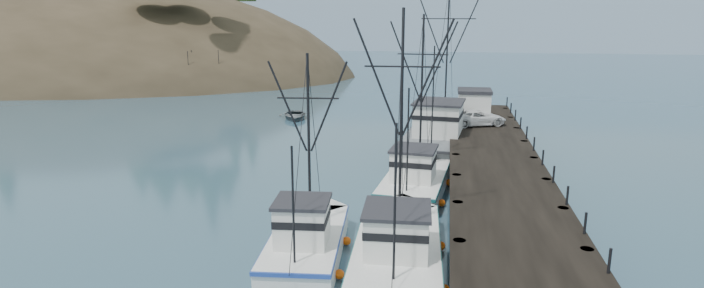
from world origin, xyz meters
name	(u,v)px	position (x,y,z in m)	size (l,w,h in m)	color
ground	(203,272)	(0.00, 0.00, 0.00)	(400.00, 400.00, 0.00)	#2C4D62
pier	(494,160)	(14.00, 16.00, 1.69)	(6.00, 44.00, 2.00)	black
headland	(29,93)	(-74.95, 78.61, -4.55)	(134.80, 78.00, 51.00)	#382D1E
distant_ridge	(446,48)	(10.00, 170.00, 0.00)	(360.00, 40.00, 26.00)	#9EB2C6
distant_ridge_far	(314,44)	(-40.00, 185.00, 0.00)	(180.00, 25.00, 18.00)	silver
moored_sailboats	(186,86)	(-30.15, 59.27, 0.33)	(22.68, 15.48, 6.35)	white
trawler_near	(398,245)	(8.62, 2.65, 0.82)	(4.43, 12.06, 12.10)	white
trawler_mid	(308,239)	(4.23, 2.66, 0.82)	(4.11, 10.00, 10.05)	white
trawler_far	(417,178)	(8.88, 13.70, 0.82)	(4.66, 11.64, 11.80)	white
work_vessel	(441,136)	(10.31, 25.33, 1.23)	(6.88, 17.72, 14.46)	slate
pier_shed	(474,104)	(13.11, 29.14, 3.42)	(3.00, 3.20, 2.80)	silver
pickup_truck	(478,118)	(13.36, 26.50, 2.68)	(2.24, 4.86, 1.35)	silver
motorboat	(295,118)	(-6.08, 37.07, 0.00)	(3.69, 5.17, 1.07)	#545A5D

